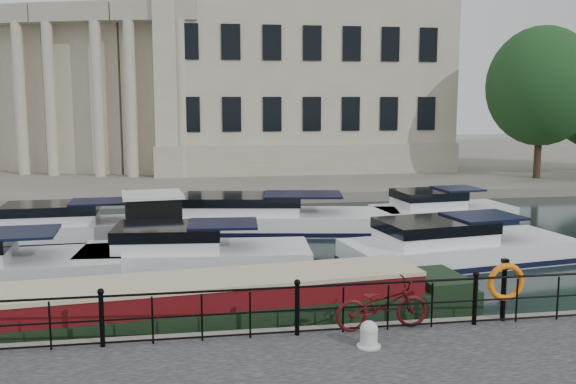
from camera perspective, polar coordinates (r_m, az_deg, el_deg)
The scene contains 10 objects.
ground_plane at distance 16.23m, azimuth -0.61°, elevation -11.61°, with size 160.00×160.00×0.00m, color black.
far_bank at distance 54.39m, azimuth -6.85°, elevation 2.69°, with size 120.00×42.00×0.55m, color #6B665B.
railing at distance 13.74m, azimuth 0.82°, elevation -10.05°, with size 24.14×0.14×1.22m.
civic_building at distance 49.83m, azimuth -7.93°, elevation 9.95°, with size 53.55×31.84×16.85m.
bicycle at distance 14.26m, azimuth 8.35°, elevation -9.86°, with size 0.73×2.10×1.10m, color #450C0E.
mooring_bollard at distance 13.34m, azimuth 7.20°, elevation -12.47°, with size 0.49×0.49×0.55m.
life_ring_post at distance 15.27m, azimuth 18.77°, elevation -7.66°, with size 0.87×0.22×1.42m.
narrowboat at distance 16.02m, azimuth -10.68°, elevation -10.63°, with size 16.10×3.78×1.58m.
harbour_hut at distance 24.11m, azimuth -11.90°, elevation -2.82°, with size 3.17×2.74×2.18m.
cabin_cruisers at distance 23.78m, azimuth -4.36°, elevation -4.26°, with size 24.73×10.68×1.99m.
Camera 1 is at (-2.30, -15.09, 5.52)m, focal length 40.00 mm.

